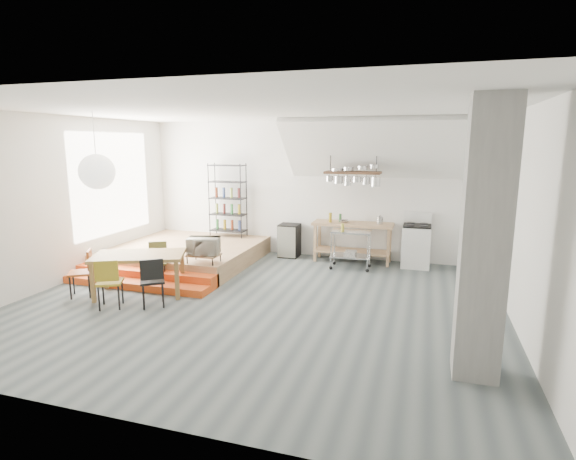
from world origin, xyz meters
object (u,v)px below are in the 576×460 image
(dining_table, at_px, (139,258))
(rolling_cart, at_px, (351,244))
(stove, at_px, (416,245))
(mini_fridge, at_px, (289,240))

(dining_table, xyz_separation_m, rolling_cart, (3.33, 2.80, -0.12))
(rolling_cart, bearing_deg, dining_table, -140.88)
(stove, distance_m, dining_table, 5.76)
(stove, bearing_deg, mini_fridge, 179.14)
(stove, xyz_separation_m, mini_fridge, (-2.92, 0.04, -0.09))
(dining_table, relative_size, mini_fridge, 2.26)
(stove, bearing_deg, dining_table, -144.18)
(stove, xyz_separation_m, dining_table, (-4.67, -3.37, 0.18))
(stove, relative_size, rolling_cart, 1.37)
(stove, distance_m, mini_fridge, 2.92)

